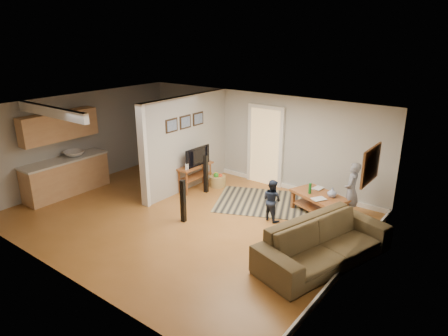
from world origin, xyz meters
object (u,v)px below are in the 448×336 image
(speaker_left, at_px, (183,201))
(speaker_right, at_px, (206,174))
(tv_console, at_px, (195,167))
(child, at_px, (348,217))
(coffee_table, at_px, (320,199))
(toy_basket, at_px, (217,180))
(toddler, at_px, (271,220))
(sofa, at_px, (322,262))

(speaker_left, bearing_deg, speaker_right, 105.25)
(tv_console, distance_m, speaker_left, 1.94)
(speaker_left, distance_m, child, 3.81)
(coffee_table, relative_size, child, 1.09)
(speaker_left, bearing_deg, child, 32.39)
(tv_console, relative_size, speaker_right, 1.08)
(toy_basket, height_order, toddler, toddler)
(coffee_table, distance_m, tv_console, 3.37)
(sofa, height_order, speaker_right, speaker_right)
(coffee_table, xyz_separation_m, child, (0.62, 0.25, -0.38))
(coffee_table, xyz_separation_m, speaker_right, (-2.96, -0.55, 0.12))
(sofa, relative_size, coffee_table, 1.88)
(child, relative_size, toddler, 1.37)
(speaker_left, height_order, toy_basket, speaker_left)
(coffee_table, height_order, speaker_left, speaker_left)
(tv_console, distance_m, speaker_right, 0.37)
(tv_console, height_order, toddler, tv_console)
(speaker_left, height_order, child, speaker_left)
(speaker_right, height_order, child, speaker_right)
(tv_console, bearing_deg, toddler, -6.83)
(toy_basket, bearing_deg, speaker_right, -87.96)
(toddler, bearing_deg, toy_basket, -9.62)
(tv_console, bearing_deg, child, 12.93)
(speaker_right, bearing_deg, sofa, -26.62)
(sofa, distance_m, toddler, 1.90)
(tv_console, xyz_separation_m, toy_basket, (0.34, 0.53, -0.45))
(sofa, xyz_separation_m, speaker_left, (-3.18, -0.33, 0.49))
(speaker_right, bearing_deg, toy_basket, 84.08)
(sofa, relative_size, tv_console, 2.47)
(sofa, bearing_deg, toddler, 77.92)
(speaker_left, bearing_deg, toy_basket, 100.58)
(sofa, relative_size, toy_basket, 6.00)
(child, bearing_deg, toy_basket, -94.43)
(tv_console, distance_m, child, 4.07)
(speaker_left, distance_m, toddler, 2.04)
(toddler, bearing_deg, child, -126.83)
(tv_console, height_order, toy_basket, tv_console)
(coffee_table, bearing_deg, child, 21.96)
(speaker_left, distance_m, toy_basket, 2.29)
(speaker_right, bearing_deg, speaker_left, -74.88)
(sofa, distance_m, child, 2.13)
(sofa, distance_m, speaker_left, 3.24)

